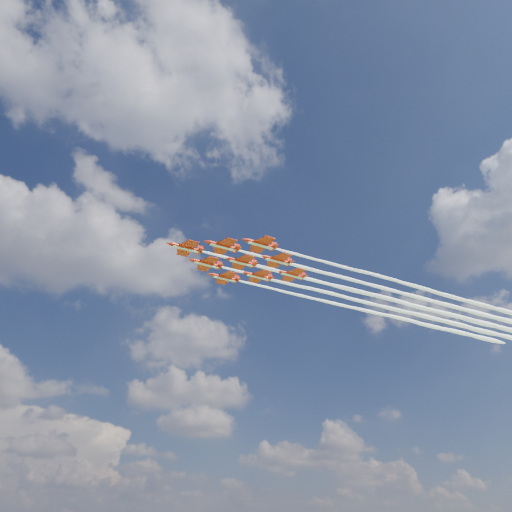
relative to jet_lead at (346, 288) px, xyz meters
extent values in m
cylinder|color=red|center=(-60.31, -12.99, 0.00)|extent=(9.09, 3.11, 1.24)
cone|color=red|center=(-65.82, -14.18, 0.00)|extent=(2.47, 1.69, 1.24)
cone|color=red|center=(-55.12, -11.87, 0.00)|extent=(1.89, 1.46, 1.13)
ellipsoid|color=black|center=(-62.51, -13.46, 0.51)|extent=(2.51, 1.50, 0.81)
cube|color=red|center=(-59.75, -12.87, -0.06)|extent=(5.72, 10.91, 0.16)
cube|color=red|center=(-55.89, -12.04, 0.00)|extent=(2.40, 4.30, 0.14)
cube|color=red|center=(-55.67, -11.99, 1.01)|extent=(1.80, 0.53, 2.03)
cube|color=white|center=(-60.31, -12.99, -0.57)|extent=(8.49, 2.77, 0.14)
cylinder|color=red|center=(-49.48, -17.31, 0.00)|extent=(9.09, 3.11, 1.24)
cone|color=red|center=(-54.99, -18.50, 0.00)|extent=(2.47, 1.69, 1.24)
cone|color=red|center=(-44.29, -16.20, 0.00)|extent=(1.89, 1.46, 1.13)
ellipsoid|color=black|center=(-51.68, -17.79, 0.51)|extent=(2.51, 1.50, 0.81)
cube|color=red|center=(-48.92, -17.19, -0.06)|extent=(5.72, 10.91, 0.16)
cube|color=red|center=(-45.06, -16.36, 0.00)|extent=(2.40, 4.30, 0.14)
cube|color=red|center=(-44.84, -16.32, 1.01)|extent=(1.80, 0.53, 2.03)
cube|color=white|center=(-49.48, -17.31, -0.57)|extent=(8.49, 2.77, 0.14)
cylinder|color=red|center=(-52.22, -4.59, 0.00)|extent=(9.09, 3.11, 1.24)
cone|color=red|center=(-57.73, -5.77, 0.00)|extent=(2.47, 1.69, 1.24)
cone|color=red|center=(-47.03, -3.47, 0.00)|extent=(1.89, 1.46, 1.13)
ellipsoid|color=black|center=(-54.42, -5.06, 0.51)|extent=(2.51, 1.50, 0.81)
cube|color=red|center=(-51.66, -4.47, -0.06)|extent=(5.72, 10.91, 0.16)
cube|color=red|center=(-47.80, -3.64, 0.00)|extent=(2.40, 4.30, 0.14)
cube|color=red|center=(-47.58, -3.59, 1.01)|extent=(1.80, 0.53, 2.03)
cube|color=white|center=(-52.22, -4.59, -0.57)|extent=(8.49, 2.77, 0.14)
cylinder|color=red|center=(-38.65, -21.64, 0.00)|extent=(9.09, 3.11, 1.24)
cone|color=red|center=(-44.16, -22.83, 0.00)|extent=(2.47, 1.69, 1.24)
cone|color=red|center=(-33.46, -20.52, 0.00)|extent=(1.89, 1.46, 1.13)
ellipsoid|color=black|center=(-40.85, -22.11, 0.51)|extent=(2.51, 1.50, 0.81)
cube|color=red|center=(-38.09, -21.52, -0.06)|extent=(5.72, 10.91, 0.16)
cube|color=red|center=(-34.23, -20.69, 0.00)|extent=(2.40, 4.30, 0.14)
cube|color=red|center=(-34.01, -20.64, 1.01)|extent=(1.80, 0.53, 2.03)
cube|color=white|center=(-38.65, -21.64, -0.57)|extent=(8.49, 2.77, 0.14)
cylinder|color=red|center=(-41.39, -8.91, 0.00)|extent=(9.09, 3.11, 1.24)
cone|color=red|center=(-46.90, -10.10, 0.00)|extent=(2.47, 1.69, 1.24)
cone|color=red|center=(-36.20, -7.80, 0.00)|extent=(1.89, 1.46, 1.13)
ellipsoid|color=black|center=(-43.59, -9.39, 0.51)|extent=(2.51, 1.50, 0.81)
cube|color=red|center=(-40.83, -8.79, -0.06)|extent=(5.72, 10.91, 0.16)
cube|color=red|center=(-36.97, -7.96, 0.00)|extent=(2.40, 4.30, 0.14)
cube|color=red|center=(-36.75, -7.92, 1.01)|extent=(1.80, 0.53, 2.03)
cube|color=white|center=(-41.39, -8.91, -0.57)|extent=(8.49, 2.77, 0.14)
cylinder|color=red|center=(-44.13, 3.81, 0.00)|extent=(9.09, 3.11, 1.24)
cone|color=red|center=(-49.64, 2.63, 0.00)|extent=(2.47, 1.69, 1.24)
cone|color=red|center=(-38.94, 4.93, 0.00)|extent=(1.89, 1.46, 1.13)
ellipsoid|color=black|center=(-46.33, 3.34, 0.51)|extent=(2.51, 1.50, 0.81)
cube|color=red|center=(-43.58, 3.93, -0.06)|extent=(5.72, 10.91, 0.16)
cube|color=red|center=(-39.71, 4.76, 0.00)|extent=(2.40, 4.30, 0.14)
cube|color=red|center=(-39.49, 4.81, 1.01)|extent=(1.80, 0.53, 2.03)
cube|color=white|center=(-44.13, 3.81, -0.57)|extent=(8.49, 2.77, 0.14)
cylinder|color=red|center=(-30.56, -13.24, 0.00)|extent=(9.09, 3.11, 1.24)
cone|color=red|center=(-36.07, -14.43, 0.00)|extent=(2.47, 1.69, 1.24)
cone|color=red|center=(-25.37, -12.12, 0.00)|extent=(1.89, 1.46, 1.13)
ellipsoid|color=black|center=(-32.76, -13.71, 0.51)|extent=(2.51, 1.50, 0.81)
cube|color=red|center=(-30.00, -13.12, -0.06)|extent=(5.72, 10.91, 0.16)
cube|color=red|center=(-26.14, -12.29, 0.00)|extent=(2.40, 4.30, 0.14)
cube|color=red|center=(-25.92, -12.24, 1.01)|extent=(1.80, 0.53, 2.03)
cube|color=white|center=(-30.56, -13.24, -0.57)|extent=(8.49, 2.77, 0.14)
cylinder|color=red|center=(-33.30, -0.51, 0.00)|extent=(9.09, 3.11, 1.24)
cone|color=red|center=(-38.81, -1.70, 0.00)|extent=(2.47, 1.69, 1.24)
cone|color=red|center=(-28.11, 0.60, 0.00)|extent=(1.89, 1.46, 1.13)
ellipsoid|color=black|center=(-35.50, -0.99, 0.51)|extent=(2.51, 1.50, 0.81)
cube|color=red|center=(-32.75, -0.39, -0.06)|extent=(5.72, 10.91, 0.16)
cube|color=red|center=(-28.88, 0.44, 0.00)|extent=(2.40, 4.30, 0.14)
cube|color=red|center=(-28.66, 0.49, 1.01)|extent=(1.80, 0.53, 2.03)
cube|color=white|center=(-33.30, -0.51, -0.57)|extent=(8.49, 2.77, 0.14)
cylinder|color=red|center=(-22.47, -4.84, 0.00)|extent=(9.09, 3.11, 1.24)
cone|color=red|center=(-27.98, -6.03, 0.00)|extent=(2.47, 1.69, 1.24)
cone|color=red|center=(-17.28, -3.72, 0.00)|extent=(1.89, 1.46, 1.13)
ellipsoid|color=black|center=(-24.67, -5.31, 0.51)|extent=(2.51, 1.50, 0.81)
cube|color=red|center=(-21.92, -4.72, -0.06)|extent=(5.72, 10.91, 0.16)
cube|color=red|center=(-18.05, -3.89, 0.00)|extent=(2.40, 4.30, 0.14)
cube|color=red|center=(-17.83, -3.84, 1.01)|extent=(1.80, 0.53, 2.03)
cube|color=white|center=(-22.47, -4.84, -0.57)|extent=(8.49, 2.77, 0.14)
camera|label=1|loc=(-76.56, -147.84, -77.62)|focal=35.00mm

